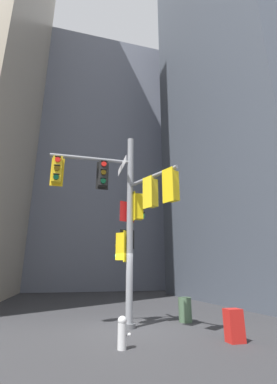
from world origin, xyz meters
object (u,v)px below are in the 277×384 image
trash_bin (185,310)px  signal_pole_assembly (124,206)px  newspaper_box (234,325)px  fire_hydrant (122,332)px

trash_bin → signal_pole_assembly: bearing=-160.5°
signal_pole_assembly → trash_bin: signal_pole_assembly is taller
signal_pole_assembly → newspaper_box: 5.18m
newspaper_box → trash_bin: bearing=89.7°
newspaper_box → fire_hydrant: bearing=177.8°
newspaper_box → trash_bin: 3.26m
signal_pole_assembly → fire_hydrant: 4.43m
signal_pole_assembly → newspaper_box: signal_pole_assembly is taller
fire_hydrant → trash_bin: trash_bin is taller
fire_hydrant → newspaper_box: 3.13m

